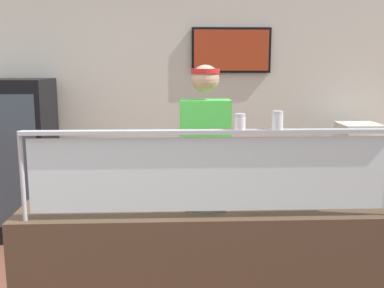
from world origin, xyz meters
name	(u,v)px	position (x,y,z in m)	size (l,w,h in m)	color
shop_rear_unit	(191,101)	(1.09, 2.77, 1.36)	(6.57, 0.13, 2.70)	silver
serving_counter	(206,273)	(1.08, 0.37, 0.47)	(2.17, 0.74, 0.95)	#4C3828
sneeze_guard	(211,163)	(1.08, 0.06, 1.25)	(1.99, 0.06, 0.48)	#B2B5BC
pizza_tray	(206,197)	(1.08, 0.39, 0.97)	(0.50, 0.50, 0.04)	#9EA0A8
pizza_server	(213,194)	(1.12, 0.37, 0.99)	(0.07, 0.28, 0.01)	#ADAFB7
parmesan_shaker	(240,123)	(1.23, 0.06, 1.46)	(0.06, 0.06, 0.08)	white
pepper_flake_shaker	(277,121)	(1.43, 0.06, 1.47)	(0.06, 0.06, 0.10)	white
worker_figure	(205,164)	(1.13, 1.12, 1.01)	(0.41, 0.50, 1.76)	#23232D
drink_fridge	(16,158)	(-0.73, 2.32, 0.81)	(0.74, 0.67, 1.62)	black
prep_shelf	(356,188)	(2.83, 2.28, 0.47)	(0.70, 0.55, 0.93)	#B7BABF
pizza_box_stack	(359,134)	(2.83, 2.28, 1.04)	(0.44, 0.42, 0.22)	silver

